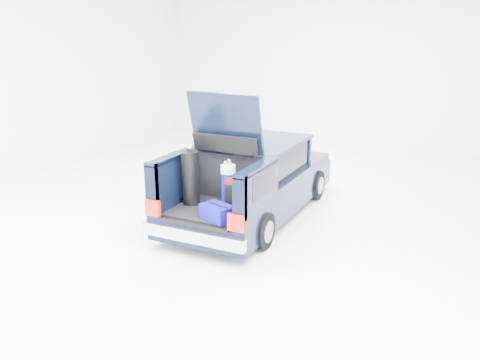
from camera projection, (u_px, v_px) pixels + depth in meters
The scene contains 6 objects.
ground at pixel (251, 215), 9.81m from camera, with size 14.00×14.00×0.00m, color white.
car at pixel (254, 180), 9.71m from camera, with size 1.87×4.65×2.47m.
red_suitcase at pixel (237, 193), 8.32m from camera, with size 0.37×0.27×0.57m.
black_golf_bag at pixel (191, 177), 8.46m from camera, with size 0.35×0.39×1.03m.
blue_golf_bag at pixel (228, 186), 8.35m from camera, with size 0.26×0.26×0.82m.
blue_duffel at pixel (217, 212), 7.86m from camera, with size 0.59×0.48×0.26m.
Camera 1 is at (3.83, -8.38, 3.45)m, focal length 38.00 mm.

